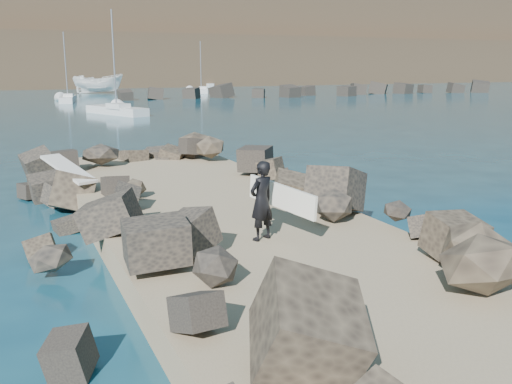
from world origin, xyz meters
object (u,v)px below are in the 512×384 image
(boat_imported, at_px, (98,84))
(surfer_with_board, at_px, (264,200))
(surfboard_resting, at_px, (69,173))
(sailboat_d, at_px, (201,90))

(boat_imported, distance_m, surfer_with_board, 76.50)
(boat_imported, bearing_deg, surfboard_resting, -175.32)
(boat_imported, bearing_deg, sailboat_d, -95.35)
(boat_imported, distance_m, sailboat_d, 14.93)
(surfboard_resting, distance_m, surfer_with_board, 7.52)
(surfboard_resting, bearing_deg, surfer_with_board, -86.32)
(boat_imported, relative_size, sailboat_d, 0.94)
(sailboat_d, bearing_deg, surfboard_resting, -111.96)
(boat_imported, xyz_separation_m, sailboat_d, (14.02, -5.03, -1.02))
(surfboard_resting, xyz_separation_m, boat_imported, (11.82, 69.13, 0.33))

